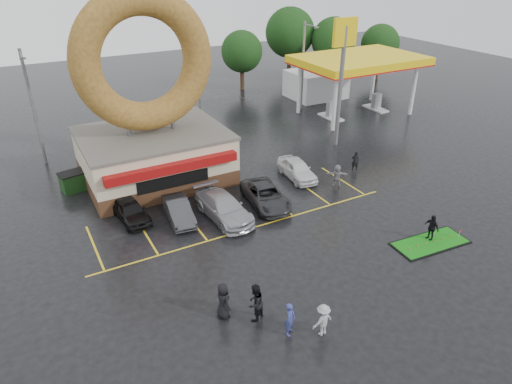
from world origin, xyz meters
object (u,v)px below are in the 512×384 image
car_black (130,210)px  car_white (297,169)px  gas_station (339,72)px  car_grey (266,196)px  dumpster (74,182)px  car_silver (224,207)px  streetlight_mid (199,80)px  person_cameraman (431,228)px  putting_green (430,243)px  car_dgrey (178,210)px  streetlight_left (33,106)px  donut_shop (151,122)px  streetlight_right (303,64)px  shell_sign (343,59)px  person_blue (290,319)px

car_black → car_white: (12.59, 0.00, 0.04)m
gas_station → car_grey: bearing=-139.2°
car_black → dumpster: 6.44m
gas_station → car_silver: 26.31m
streetlight_mid → person_cameraman: (4.62, -23.69, -3.95)m
streetlight_mid → car_grey: (-1.82, -15.35, -4.11)m
car_silver → putting_green: (9.37, -8.46, -0.72)m
car_white → dumpster: (-14.99, 5.97, -0.06)m
car_silver → streetlight_mid: bearing=67.9°
car_dgrey → car_white: bearing=14.2°
streetlight_left → streetlight_mid: bearing=4.1°
gas_station → putting_green: bearing=-115.8°
donut_shop → person_cameraman: (11.62, -15.74, -3.63)m
streetlight_left → dumpster: bearing=-77.6°
donut_shop → putting_green: donut_shop is taller
car_black → streetlight_right: bearing=25.9°
streetlight_left → car_dgrey: (6.39, -13.38, -4.13)m
putting_green → shell_sign: bearing=72.9°
gas_station → streetlight_left: size_ratio=1.52×
car_silver → shell_sign: bearing=21.1°
streetlight_right → car_grey: (-13.82, -16.35, -4.11)m
person_cameraman → putting_green: size_ratio=0.35×
streetlight_right → car_black: bearing=-148.0°
car_silver → car_grey: size_ratio=1.07×
putting_green → dumpster: bearing=135.0°
car_grey → putting_green: (6.18, -8.67, -0.64)m
streetlight_right → dumpster: size_ratio=5.00×
car_dgrey → person_cameraman: bearing=-31.5°
streetlight_right → shell_sign: bearing=-106.8°
streetlight_mid → car_grey: bearing=-96.7°
car_grey → person_blue: size_ratio=2.89×
gas_station → dumpster: 29.69m
putting_green → car_black: bearing=142.9°
car_black → car_silver: size_ratio=0.76×
gas_station → streetlight_right: 4.26m
car_black → car_silver: car_silver is taller
shell_sign → car_grey: shell_sign is taller
car_dgrey → car_white: (9.91, 1.46, 0.06)m
car_white → streetlight_left: bearing=149.4°
car_grey → person_cameraman: (6.44, -8.34, 0.16)m
shell_sign → streetlight_mid: 12.93m
shell_sign → car_dgrey: bearing=-161.8°
donut_shop → person_cameraman: size_ratio=8.12×
donut_shop → dumpster: (-5.70, 1.00, -3.81)m
streetlight_mid → car_white: (2.30, -12.92, -4.07)m
streetlight_left → putting_green: 29.83m
person_blue → car_silver: bearing=41.3°
car_white → car_grey: bearing=-143.9°
gas_station → putting_green: size_ratio=2.88×
donut_shop → car_black: size_ratio=3.42×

